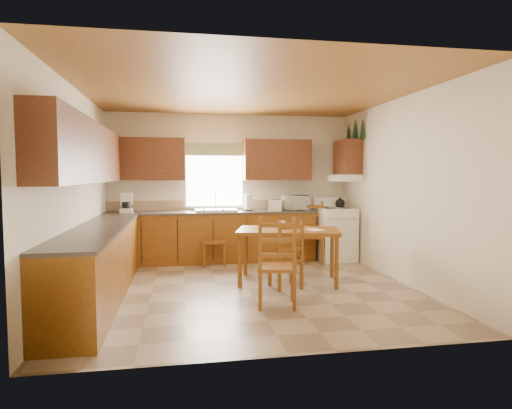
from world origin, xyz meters
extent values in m
plane|color=#998163|center=(0.00, 0.00, 0.00)|extent=(4.50, 4.50, 0.00)
plane|color=#9B642B|center=(0.00, 0.00, 2.70)|extent=(4.50, 4.50, 0.00)
plane|color=beige|center=(-2.25, 0.00, 1.35)|extent=(4.50, 4.50, 0.00)
plane|color=beige|center=(2.25, 0.00, 1.35)|extent=(4.50, 4.50, 0.00)
plane|color=beige|center=(0.00, 2.25, 1.35)|extent=(4.50, 4.50, 0.00)
plane|color=beige|center=(0.00, -2.25, 1.35)|extent=(4.50, 4.50, 0.00)
cube|color=brown|center=(-0.38, 1.95, 0.44)|extent=(3.75, 0.60, 0.88)
cube|color=brown|center=(-1.95, -0.15, 0.44)|extent=(0.60, 3.60, 0.88)
cube|color=#483D36|center=(-0.38, 1.95, 0.90)|extent=(3.75, 0.63, 0.04)
cube|color=#483D36|center=(-1.95, -0.15, 0.90)|extent=(0.63, 3.60, 0.04)
cube|color=#A08561|center=(-0.38, 2.24, 1.01)|extent=(3.75, 0.01, 0.18)
cube|color=brown|center=(-1.55, 2.08, 1.85)|extent=(1.41, 0.33, 0.75)
cube|color=brown|center=(0.86, 2.08, 1.85)|extent=(1.25, 0.33, 0.75)
cube|color=brown|center=(-2.08, -0.15, 1.85)|extent=(0.33, 3.60, 0.75)
cube|color=brown|center=(2.08, 1.65, 1.90)|extent=(0.33, 0.62, 0.62)
cube|color=white|center=(2.03, 1.65, 1.52)|extent=(0.44, 0.62, 0.12)
cube|color=white|center=(-0.30, 2.22, 1.55)|extent=(1.13, 0.02, 1.18)
cube|color=white|center=(-0.30, 2.21, 1.55)|extent=(1.05, 0.01, 1.10)
cube|color=#39622B|center=(-0.30, 2.19, 2.05)|extent=(1.19, 0.01, 0.24)
cube|color=silver|center=(-0.30, 1.95, 0.94)|extent=(0.75, 0.45, 0.04)
cone|color=#133B1C|center=(2.21, 1.33, 2.38)|extent=(0.22, 0.22, 0.36)
cone|color=#133B1C|center=(2.21, 1.65, 2.42)|extent=(0.22, 0.22, 0.36)
cone|color=#133B1C|center=(2.21, 1.97, 2.38)|extent=(0.22, 0.22, 0.36)
cube|color=white|center=(1.88, 1.70, 0.48)|extent=(0.67, 0.69, 0.95)
cube|color=white|center=(-1.86, 1.93, 1.11)|extent=(0.24, 0.28, 0.37)
cylinder|color=white|center=(0.29, 1.94, 1.07)|extent=(0.17, 0.17, 0.31)
cube|color=white|center=(0.79, 1.86, 1.02)|extent=(0.29, 0.24, 0.20)
imported|color=white|center=(1.18, 1.93, 1.06)|extent=(0.49, 0.37, 0.28)
cube|color=brown|center=(0.63, 0.28, 0.39)|extent=(1.63, 1.18, 0.78)
cube|color=brown|center=(0.51, -0.03, 0.47)|extent=(0.47, 0.45, 0.94)
cube|color=brown|center=(0.21, -0.83, 0.54)|extent=(0.53, 0.52, 1.09)
cube|color=brown|center=(-0.36, 1.65, 0.48)|extent=(0.42, 0.40, 0.97)
cube|color=brown|center=(1.37, 1.56, 0.54)|extent=(0.56, 0.55, 1.09)
cube|color=white|center=(0.99, 0.14, 0.78)|extent=(0.25, 0.29, 0.00)
cube|color=white|center=(0.55, 0.34, 0.84)|extent=(0.09, 0.05, 0.12)
camera|label=1|loc=(-0.91, -5.76, 1.58)|focal=30.00mm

